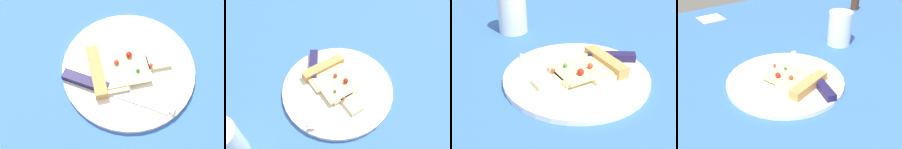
% 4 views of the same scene
% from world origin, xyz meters
% --- Properties ---
extents(ground_plane, '(1.58, 1.58, 0.03)m').
position_xyz_m(ground_plane, '(0.00, -0.00, -0.01)').
color(ground_plane, '#3360B7').
rests_on(ground_plane, ground).
extents(plate, '(0.29, 0.29, 0.01)m').
position_xyz_m(plate, '(-0.08, 0.09, 0.01)').
color(plate, white).
rests_on(plate, ground_plane).
extents(pizza_slice, '(0.13, 0.19, 0.03)m').
position_xyz_m(pizza_slice, '(-0.07, 0.06, 0.02)').
color(pizza_slice, beige).
rests_on(pizza_slice, plate).
extents(knife, '(0.09, 0.24, 0.02)m').
position_xyz_m(knife, '(-0.02, 0.05, 0.02)').
color(knife, silver).
rests_on(knife, plate).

